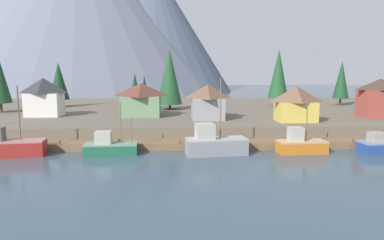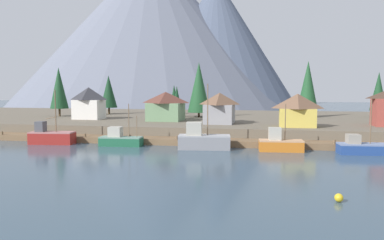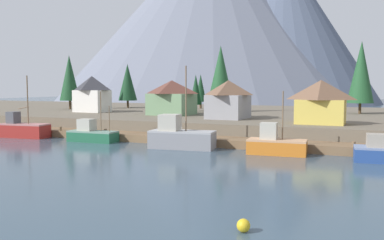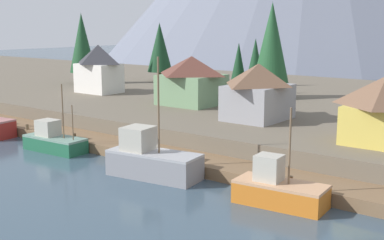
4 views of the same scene
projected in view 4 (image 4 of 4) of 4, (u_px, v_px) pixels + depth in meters
ground_plane at (275, 136)px, 60.04m from camera, size 400.00×400.00×1.00m
dock at (178, 159)px, 45.86m from camera, size 80.00×4.00×1.60m
shoreline_bank at (319, 108)px, 69.04m from camera, size 400.00×56.00×2.50m
fishing_boat_green at (54, 141)px, 50.78m from camera, size 6.89×2.91×6.78m
fishing_boat_grey at (151, 160)px, 42.06m from camera, size 8.13×3.99×9.89m
fishing_boat_orange at (279, 190)px, 35.53m from camera, size 6.53×3.23×6.94m
house_white at (99, 68)px, 74.89m from camera, size 6.35×4.71×6.99m
house_green at (192, 80)px, 63.78m from camera, size 7.27×6.85×6.03m
house_grey at (258, 91)px, 53.60m from camera, size 5.67×7.11×5.91m
house_yellow at (384, 110)px, 42.01m from camera, size 6.44×4.62×5.80m
conifer_near_left at (160, 47)px, 88.90m from camera, size 4.36×4.36×10.19m
conifer_near_right at (271, 46)px, 68.61m from camera, size 5.28×5.28×12.84m
conifer_back_left at (255, 58)px, 82.34m from camera, size 2.57×2.57×7.72m
conifer_back_right at (82, 43)px, 85.76m from camera, size 4.33×4.33×11.78m
conifer_centre at (239, 64)px, 72.70m from camera, size 2.39×2.39×7.38m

